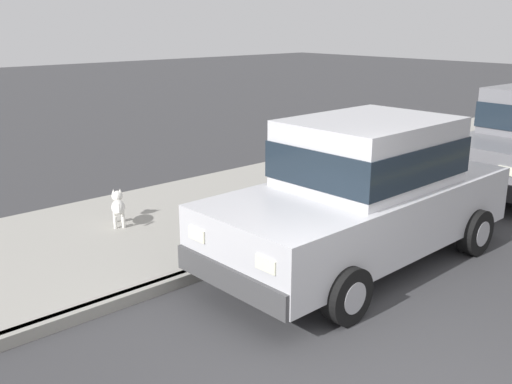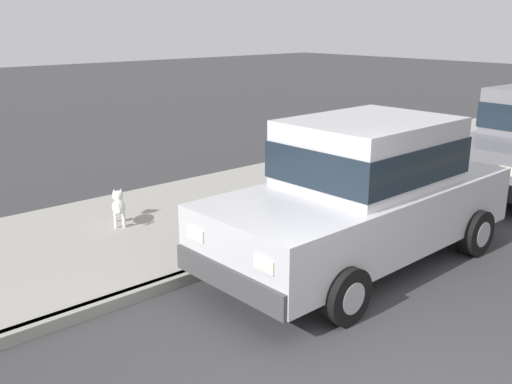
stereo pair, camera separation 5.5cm
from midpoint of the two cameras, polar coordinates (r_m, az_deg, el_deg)
curb at (r=7.25m, az=-6.32°, el=-8.17°), size 0.16×64.00×0.14m
sidewalk at (r=8.68m, az=-13.26°, el=-4.26°), size 3.60×64.00×0.14m
car_silver_sedan at (r=7.56m, az=10.51°, el=0.11°), size 2.09×4.63×1.92m
dog_white at (r=8.90m, az=-13.73°, el=-1.31°), size 0.70×0.41×0.49m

